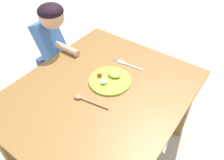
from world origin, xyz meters
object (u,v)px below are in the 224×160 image
(plate, at_px, (111,80))
(fork, at_px, (127,64))
(spoon, at_px, (85,99))
(person, at_px, (53,53))

(plate, distance_m, fork, 0.20)
(spoon, xyz_separation_m, person, (0.30, 0.61, -0.09))
(fork, distance_m, person, 0.64)
(spoon, bearing_deg, fork, -101.25)
(plate, relative_size, spoon, 1.18)
(plate, xyz_separation_m, person, (0.07, 0.63, -0.10))
(plate, bearing_deg, person, 83.43)
(plate, height_order, spoon, plate)
(spoon, bearing_deg, plate, -105.24)
(plate, bearing_deg, fork, 2.47)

